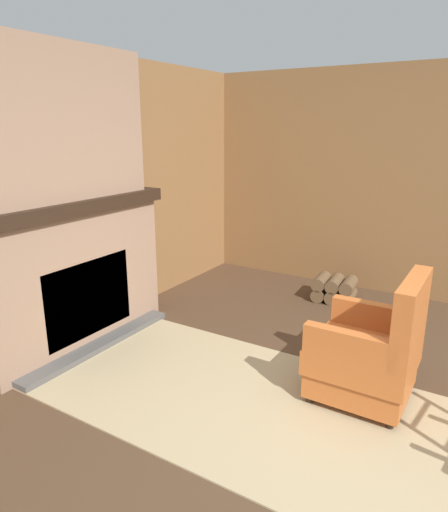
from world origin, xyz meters
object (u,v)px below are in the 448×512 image
Objects in this scene: armchair at (370,355)px; oil_lamp_vase at (37,189)px; firewood_stack at (334,289)px; storage_case at (101,185)px.

oil_lamp_vase reaches higher than armchair.
firewood_stack is 2.74m from storage_case.
oil_lamp_vase is at bearing 16.13° from armchair.
oil_lamp_vase reaches higher than storage_case.
storage_case is (0.00, 0.67, -0.04)m from oil_lamp_vase.
armchair is at bearing -64.74° from firewood_stack.
storage_case is (-1.68, -1.77, 1.24)m from firewood_stack.
storage_case is (-2.50, -0.03, 1.03)m from armchair.
storage_case is at bearing 1.07° from armchair.
armchair reaches higher than firewood_stack.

